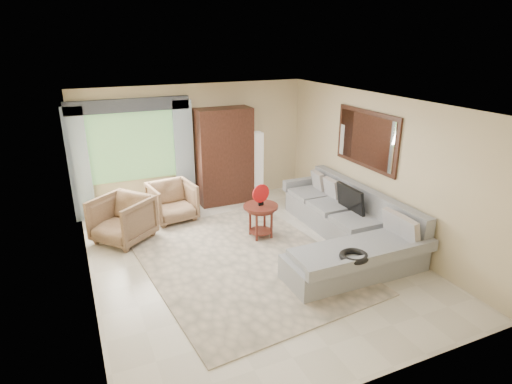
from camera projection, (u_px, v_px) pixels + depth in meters
name	position (u px, v px, depth m)	size (l,w,h in m)	color
ground	(251.00, 259.00, 7.17)	(6.00, 6.00, 0.00)	silver
area_rug	(243.00, 261.00, 7.10)	(3.00, 4.00, 0.02)	beige
sectional_sofa	(347.00, 230.00, 7.61)	(2.30, 3.46, 0.90)	#989CA0
tv_screen	(350.00, 199.00, 7.83)	(0.06, 0.74, 0.48)	black
garden_hose	(354.00, 256.00, 6.14)	(0.43, 0.43, 0.09)	black
coffee_table	(261.00, 221.00, 7.85)	(0.64, 0.64, 0.64)	#521C15
red_disc	(261.00, 193.00, 7.67)	(0.34, 0.34, 0.03)	red
armchair_left	(122.00, 219.00, 7.69)	(0.89, 0.92, 0.84)	olive
armchair_right	(172.00, 202.00, 8.61)	(0.83, 0.86, 0.78)	#976D52
potted_plant	(105.00, 209.00, 8.53)	(0.51, 0.45, 0.57)	#999999
armoire	(224.00, 156.00, 9.36)	(1.20, 0.55, 2.10)	black
floor_lamp	(257.00, 165.00, 9.82)	(0.24, 0.24, 1.50)	silver
window	(132.00, 147.00, 8.72)	(1.80, 0.04, 1.40)	#669E59
curtain_left	(79.00, 166.00, 8.33)	(0.40, 0.08, 2.30)	#9EB7CC
curtain_right	(184.00, 154.00, 9.13)	(0.40, 0.08, 2.30)	#9EB7CC
valance	(128.00, 105.00, 8.37)	(2.40, 0.12, 0.26)	#1E232D
wall_mirror	(366.00, 139.00, 7.82)	(0.05, 1.70, 1.05)	black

